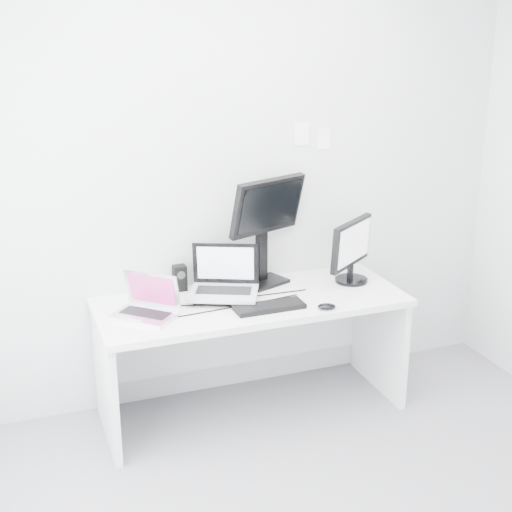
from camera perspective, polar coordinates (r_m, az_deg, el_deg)
name	(u,v)px	position (r m, az deg, el deg)	size (l,w,h in m)	color
back_wall	(232,183)	(4.34, -1.95, 5.81)	(3.60, 3.60, 0.00)	#B7BABC
desk	(252,356)	(4.35, -0.34, -7.91)	(1.80, 0.70, 0.73)	white
macbook	(143,296)	(3.96, -8.90, -3.17)	(0.33, 0.25, 0.25)	silver
speaker	(180,278)	(4.34, -6.06, -1.73)	(0.08, 0.08, 0.15)	black
dell_laptop	(223,274)	(4.14, -2.61, -1.44)	(0.39, 0.30, 0.32)	#B6B9BE
rear_monitor	(265,230)	(4.34, 0.72, 2.07)	(0.51, 0.18, 0.69)	black
samsung_monitor	(353,250)	(4.46, 7.65, 0.44)	(0.44, 0.20, 0.41)	black
keyboard	(269,307)	(4.06, 1.07, -4.05)	(0.40, 0.14, 0.03)	black
mouse	(327,306)	(4.08, 5.60, -3.99)	(0.10, 0.07, 0.03)	black
wall_note_0	(302,134)	(4.44, 3.63, 9.63)	(0.10, 0.00, 0.14)	white
wall_note_1	(324,139)	(4.51, 5.39, 9.20)	(0.09, 0.00, 0.13)	white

